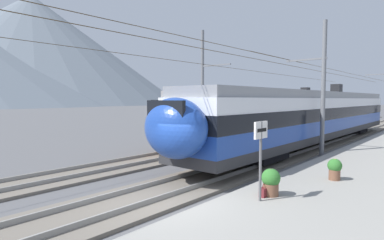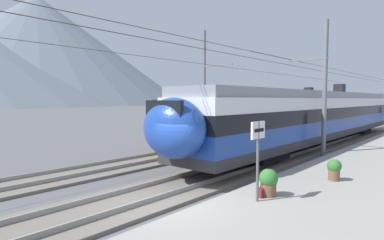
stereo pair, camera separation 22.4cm
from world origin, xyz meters
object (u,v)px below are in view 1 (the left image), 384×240
Objects in this scene: train_far_track at (284,111)px; potted_plant_by_shelter at (335,168)px; train_near_platform at (315,115)px; catenary_mast_mid at (320,87)px; handbag_near_sign at (264,192)px; platform_sign at (261,143)px; potted_plant_platform_edge at (271,181)px; catenary_mast_far_side at (204,85)px.

potted_plant_by_shelter is (-15.88, -9.20, -1.43)m from train_far_track.
catenary_mast_mid is (-4.48, -1.85, 1.77)m from train_near_platform.
catenary_mast_mid is at bearing 9.38° from handbag_near_sign.
train_near_platform is at bearing -138.88° from train_far_track.
train_near_platform is 37.99× the size of potted_plant_by_shelter.
train_near_platform is 5.16m from catenary_mast_mid.
platform_sign is at bearing -166.23° from train_near_platform.
train_near_platform is at bearing 13.77° from platform_sign.
catenary_mast_mid is at bearing 10.28° from potted_plant_platform_edge.
platform_sign is at bearing 167.02° from potted_plant_by_shelter.
handbag_near_sign is at bearing -170.62° from catenary_mast_mid.
train_far_track reaches higher than platform_sign.
catenary_mast_mid is 10.21m from handbag_near_sign.
train_far_track is 0.65× the size of catenary_mast_far_side.
train_far_track reaches higher than potted_plant_by_shelter.
handbag_near_sign is (-13.95, -3.41, -1.73)m from train_near_platform.
train_near_platform is at bearing 23.08° from potted_plant_by_shelter.
catenary_mast_far_side reaches higher than catenary_mast_mid.
train_near_platform is 7.24m from train_far_track.
train_far_track is at bearing 23.40° from potted_plant_platform_edge.
catenary_mast_mid is 121.00× the size of handbag_near_sign.
platform_sign is (-14.39, -3.53, -0.16)m from train_near_platform.
train_near_platform is 8.20m from catenary_mast_far_side.
catenary_mast_far_side reaches higher than train_far_track.
platform_sign is 1.64m from handbag_near_sign.
train_far_track is 9.71m from catenary_mast_far_side.
handbag_near_sign is 0.42m from potted_plant_platform_edge.
catenary_mast_far_side is 13.69m from potted_plant_by_shelter.
train_far_track is at bearing 22.86° from handbag_near_sign.
handbag_near_sign is at bearing -157.14° from train_far_track.
train_near_platform is 11.41m from potted_plant_by_shelter.
potted_plant_by_shelter is (3.97, -0.91, -1.27)m from platform_sign.
potted_plant_by_shelter is (3.53, -1.02, 0.31)m from handbag_near_sign.
catenary_mast_far_side is (-9.21, 2.20, 2.16)m from train_far_track.
catenary_mast_far_side is 58.00× the size of potted_plant_platform_edge.
potted_plant_platform_edge is at bearing -133.49° from catenary_mast_far_side.
catenary_mast_far_side is at bearing 166.58° from train_far_track.
platform_sign is at bearing -157.33° from train_far_track.
platform_sign is 1.42m from potted_plant_platform_edge.
potted_plant_platform_edge is (-13.70, -3.52, -1.41)m from train_near_platform.
train_far_track is 21.13m from handbag_near_sign.
train_near_platform is 14.21m from potted_plant_platform_edge.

